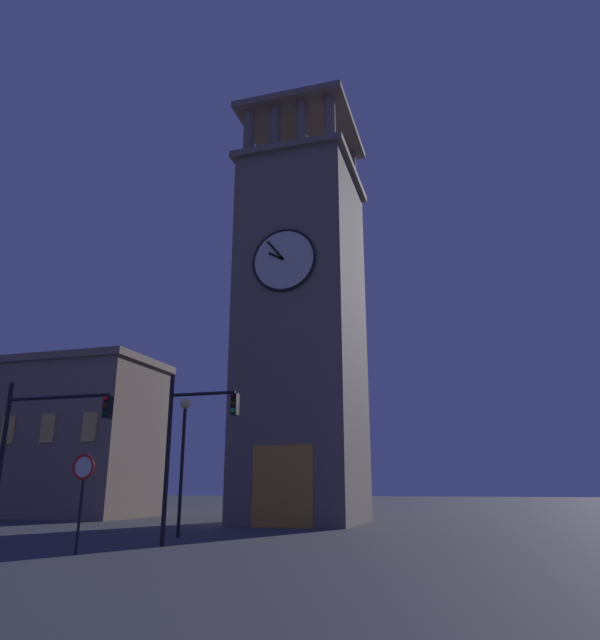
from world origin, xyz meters
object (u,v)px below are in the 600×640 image
Objects in this scene: street_lamp at (183,440)px; no_horn_sign at (83,475)px; clocktower at (303,327)px; traffic_signal_mid at (189,435)px; traffic_signal_near at (38,434)px; adjacent_wing_building at (27,438)px.

no_horn_sign is (0.09, 6.14, -1.53)m from street_lamp.
clocktower is 5.01× the size of street_lamp.
traffic_signal_mid is 1.07× the size of street_lamp.
traffic_signal_near is 1.01× the size of street_lamp.
street_lamp is at bearing 78.64° from clocktower.
traffic_signal_near is 3.46m from no_horn_sign.
adjacent_wing_building reaches higher than traffic_signal_near.
clocktower is 17.90m from traffic_signal_near.
adjacent_wing_building is 25.92m from traffic_signal_mid.
traffic_signal_near is at bearing 71.64° from clocktower.
clocktower is at bearing 175.05° from adjacent_wing_building.
street_lamp reaches higher than no_horn_sign.
clocktower reaches higher than street_lamp.
adjacent_wing_building reaches higher than no_horn_sign.
adjacent_wing_building reaches higher than street_lamp.
traffic_signal_near is at bearing 58.62° from street_lamp.
clocktower is 9.49× the size of no_horn_sign.
traffic_signal_mid is 2.02× the size of no_horn_sign.
traffic_signal_near is at bearing 20.02° from traffic_signal_mid.
no_horn_sign is at bearing 157.28° from traffic_signal_near.
clocktower is 4.96× the size of traffic_signal_near.
street_lamp is at bearing -90.82° from no_horn_sign.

